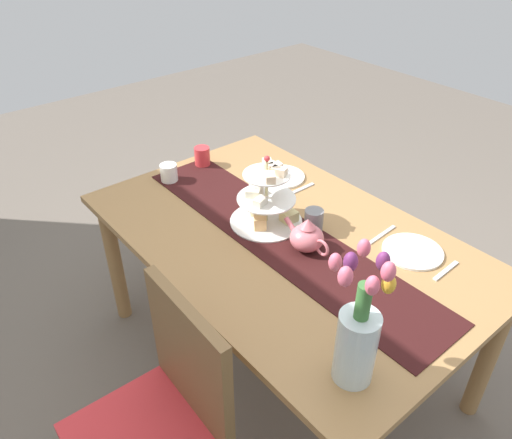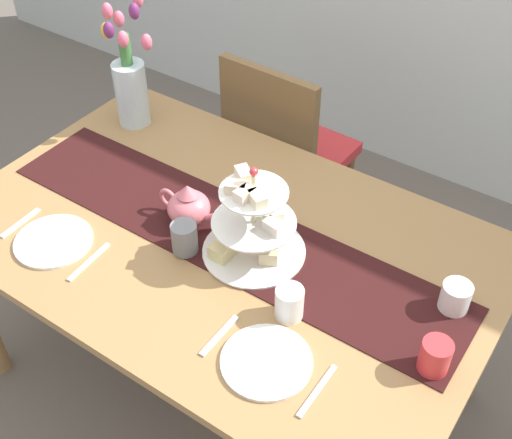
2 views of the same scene
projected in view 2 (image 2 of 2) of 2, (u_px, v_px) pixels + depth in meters
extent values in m
plane|color=#6B6056|center=(229.00, 378.00, 2.45)|extent=(8.00, 8.00, 0.00)
cube|color=#A37747|center=(223.00, 241.00, 1.98)|extent=(1.61, 1.02, 0.03)
cylinder|color=#A37747|center=(148.00, 174.00, 2.80)|extent=(0.07, 0.07, 0.69)
cylinder|color=#A37747|center=(486.00, 331.00, 2.18)|extent=(0.07, 0.07, 0.69)
cylinder|color=brown|center=(348.00, 190.00, 2.94)|extent=(0.04, 0.04, 0.41)
cylinder|color=brown|center=(281.00, 161.00, 3.10)|extent=(0.04, 0.04, 0.41)
cylinder|color=brown|center=(303.00, 235.00, 2.73)|extent=(0.04, 0.04, 0.41)
cylinder|color=brown|center=(234.00, 202.00, 2.88)|extent=(0.04, 0.04, 0.41)
cube|color=red|center=(293.00, 154.00, 2.76)|extent=(0.43, 0.43, 0.05)
cube|color=brown|center=(268.00, 124.00, 2.48)|extent=(0.42, 0.05, 0.45)
cube|color=black|center=(226.00, 233.00, 1.98)|extent=(1.50, 0.31, 0.00)
cylinder|color=beige|center=(254.00, 215.00, 1.82)|extent=(0.01, 0.01, 0.28)
cylinder|color=white|center=(254.00, 251.00, 1.91)|extent=(0.30, 0.30, 0.01)
cylinder|color=white|center=(254.00, 223.00, 1.84)|extent=(0.24, 0.24, 0.01)
cylinder|color=white|center=(254.00, 192.00, 1.77)|extent=(0.19, 0.19, 0.01)
cube|color=beige|center=(269.00, 254.00, 1.87)|extent=(0.07, 0.08, 0.04)
cube|color=#EBB874|center=(258.00, 230.00, 1.94)|extent=(0.07, 0.07, 0.05)
cube|color=beige|center=(222.00, 251.00, 1.88)|extent=(0.06, 0.06, 0.04)
cube|color=#F0DEC8|center=(274.00, 226.00, 1.80)|extent=(0.06, 0.04, 0.03)
cube|color=#EBE5CA|center=(274.00, 215.00, 1.83)|extent=(0.07, 0.06, 0.03)
cube|color=beige|center=(257.00, 203.00, 1.87)|extent=(0.05, 0.06, 0.03)
cube|color=beige|center=(244.00, 174.00, 1.79)|extent=(0.07, 0.06, 0.03)
cube|color=beige|center=(235.00, 187.00, 1.75)|extent=(0.07, 0.06, 0.03)
cube|color=#F4DAC4|center=(245.00, 194.00, 1.73)|extent=(0.04, 0.06, 0.03)
cube|color=beige|center=(258.00, 199.00, 1.72)|extent=(0.07, 0.06, 0.03)
sphere|color=red|center=(254.00, 172.00, 1.72)|extent=(0.02, 0.02, 0.02)
ellipsoid|color=#D66B75|center=(189.00, 208.00, 1.98)|extent=(0.13, 0.13, 0.10)
cone|color=#D66B75|center=(187.00, 190.00, 1.94)|extent=(0.06, 0.06, 0.04)
cylinder|color=#D66B75|center=(213.00, 217.00, 1.94)|extent=(0.07, 0.02, 0.06)
torus|color=#D66B75|center=(168.00, 198.00, 2.01)|extent=(0.07, 0.01, 0.07)
cylinder|color=silver|center=(132.00, 94.00, 2.34)|extent=(0.12, 0.12, 0.23)
cylinder|color=#3D7538|center=(125.00, 51.00, 2.23)|extent=(0.04, 0.04, 0.12)
ellipsoid|color=#E5607A|center=(147.00, 42.00, 2.14)|extent=(0.04, 0.04, 0.06)
ellipsoid|color=#6B2860|center=(134.00, 11.00, 2.15)|extent=(0.04, 0.04, 0.06)
ellipsoid|color=#E5607A|center=(119.00, 19.00, 2.20)|extent=(0.04, 0.04, 0.06)
ellipsoid|color=#E5607A|center=(107.00, 11.00, 2.16)|extent=(0.04, 0.04, 0.06)
ellipsoid|color=yellow|center=(106.00, 31.00, 2.18)|extent=(0.04, 0.04, 0.06)
ellipsoid|color=#6B2860|center=(109.00, 30.00, 2.12)|extent=(0.04, 0.04, 0.06)
ellipsoid|color=#E5607A|center=(123.00, 39.00, 2.09)|extent=(0.04, 0.04, 0.06)
cylinder|color=white|center=(455.00, 297.00, 1.73)|extent=(0.08, 0.08, 0.08)
cylinder|color=white|center=(54.00, 241.00, 1.94)|extent=(0.23, 0.23, 0.01)
cube|color=silver|center=(20.00, 223.00, 2.01)|extent=(0.02, 0.15, 0.01)
cube|color=silver|center=(89.00, 262.00, 1.89)|extent=(0.03, 0.17, 0.01)
cylinder|color=white|center=(266.00, 362.00, 1.63)|extent=(0.23, 0.23, 0.01)
cube|color=silver|center=(219.00, 335.00, 1.69)|extent=(0.02, 0.15, 0.01)
cube|color=silver|center=(317.00, 391.00, 1.57)|extent=(0.01, 0.17, 0.01)
cylinder|color=slate|center=(184.00, 238.00, 1.89)|extent=(0.08, 0.08, 0.09)
cylinder|color=white|center=(289.00, 303.00, 1.71)|extent=(0.08, 0.08, 0.09)
cylinder|color=red|center=(435.00, 357.00, 1.59)|extent=(0.08, 0.08, 0.09)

